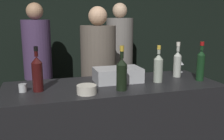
# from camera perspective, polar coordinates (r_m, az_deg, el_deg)

# --- Properties ---
(wall_back_chalkboard) EXTENTS (6.40, 0.06, 2.80)m
(wall_back_chalkboard) POSITION_cam_1_polar(r_m,az_deg,el_deg) (4.09, -8.07, 8.94)
(wall_back_chalkboard) COLOR black
(wall_back_chalkboard) RESTS_ON ground_plane
(bar_counter) EXTENTS (1.87, 0.70, 1.03)m
(bar_counter) POSITION_cam_1_polar(r_m,az_deg,el_deg) (2.38, 0.25, -15.35)
(bar_counter) COLOR black
(bar_counter) RESTS_ON ground_plane
(ice_bin_with_bottles) EXTENTS (0.42, 0.25, 0.13)m
(ice_bin_with_bottles) POSITION_cam_1_polar(r_m,az_deg,el_deg) (2.26, 1.37, -0.99)
(ice_bin_with_bottles) COLOR #B7BABF
(ice_bin_with_bottles) RESTS_ON bar_counter
(bowl_white) EXTENTS (0.15, 0.15, 0.07)m
(bowl_white) POSITION_cam_1_polar(r_m,az_deg,el_deg) (1.93, -5.81, -4.38)
(bowl_white) COLOR silver
(bowl_white) RESTS_ON bar_counter
(wine_glass) EXTENTS (0.09, 0.09, 0.14)m
(wine_glass) POSITION_cam_1_polar(r_m,az_deg,el_deg) (2.75, 15.17, 1.72)
(wine_glass) COLOR silver
(wine_glass) RESTS_ON bar_counter
(candle_votive) EXTENTS (0.06, 0.06, 0.06)m
(candle_votive) POSITION_cam_1_polar(r_m,az_deg,el_deg) (2.08, -19.74, -3.87)
(candle_votive) COLOR silver
(candle_votive) RESTS_ON bar_counter
(red_wine_bottle_burgundy) EXTENTS (0.07, 0.07, 0.36)m
(red_wine_bottle_burgundy) POSITION_cam_1_polar(r_m,az_deg,el_deg) (2.43, 19.60, 1.30)
(red_wine_bottle_burgundy) COLOR #143319
(red_wine_bottle_burgundy) RESTS_ON bar_counter
(champagne_bottle) EXTENTS (0.09, 0.09, 0.36)m
(champagne_bottle) POSITION_cam_1_polar(r_m,az_deg,el_deg) (1.98, 2.23, -0.66)
(champagne_bottle) COLOR black
(champagne_bottle) RESTS_ON bar_counter
(red_wine_bottle_black_foil) EXTENTS (0.08, 0.08, 0.36)m
(red_wine_bottle_black_foil) POSITION_cam_1_polar(r_m,az_deg,el_deg) (2.04, -16.70, -0.65)
(red_wine_bottle_black_foil) COLOR #380F0F
(red_wine_bottle_black_foil) RESTS_ON bar_counter
(rose_wine_bottle) EXTENTS (0.08, 0.08, 0.33)m
(rose_wine_bottle) POSITION_cam_1_polar(r_m,az_deg,el_deg) (2.27, 10.53, 0.67)
(rose_wine_bottle) COLOR #9EA899
(rose_wine_bottle) RESTS_ON bar_counter
(white_wine_bottle) EXTENTS (0.08, 0.08, 0.35)m
(white_wine_bottle) POSITION_cam_1_polar(r_m,az_deg,el_deg) (2.51, 14.71, 1.65)
(white_wine_bottle) COLOR #B2B7AD
(white_wine_bottle) RESTS_ON bar_counter
(person_in_hoodie) EXTENTS (0.36, 0.36, 1.79)m
(person_in_hoodie) POSITION_cam_1_polar(r_m,az_deg,el_deg) (3.39, -16.56, 1.16)
(person_in_hoodie) COLOR black
(person_in_hoodie) RESTS_ON ground_plane
(person_blond_tee) EXTENTS (0.39, 0.39, 1.81)m
(person_blond_tee) POSITION_cam_1_polar(r_m,az_deg,el_deg) (3.70, 1.73, 2.61)
(person_blond_tee) COLOR black
(person_blond_tee) RESTS_ON ground_plane
(person_grey_polo) EXTENTS (0.40, 0.40, 1.73)m
(person_grey_polo) POSITION_cam_1_polar(r_m,az_deg,el_deg) (2.89, -3.11, -1.09)
(person_grey_polo) COLOR black
(person_grey_polo) RESTS_ON ground_plane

